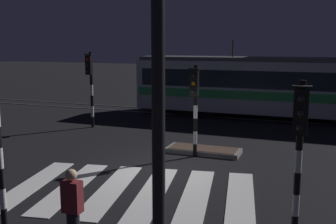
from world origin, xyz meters
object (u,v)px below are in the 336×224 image
Objects in this scene: traffic_light_corner_far_left at (90,78)px; traffic_light_corner_near_right at (300,137)px; traffic_light_median_centre at (195,97)px; pedestrian_waiting_at_kerb at (73,212)px; tram at (273,86)px.

traffic_light_corner_near_right is at bearing -39.68° from traffic_light_corner_far_left.
traffic_light_corner_near_right is at bearing -53.65° from traffic_light_median_centre.
traffic_light_corner_far_left reaches higher than traffic_light_median_centre.
traffic_light_corner_far_left is 6.78m from traffic_light_median_centre.
traffic_light_corner_near_right is 1.91× the size of pedestrian_waiting_at_kerb.
traffic_light_median_centre is at bearing -27.07° from traffic_light_corner_far_left.
traffic_light_median_centre is at bearing -101.88° from tram.
traffic_light_corner_far_left is at bearing 119.75° from pedestrian_waiting_at_kerb.
tram reaches higher than traffic_light_median_centre.
traffic_light_corner_far_left is 0.24× the size of tram.
pedestrian_waiting_at_kerb is at bearing -60.25° from traffic_light_corner_far_left.
traffic_light_median_centre is 1.89× the size of pedestrian_waiting_at_kerb.
pedestrian_waiting_at_kerb is at bearing -150.71° from traffic_light_corner_near_right.
pedestrian_waiting_at_kerb is at bearing -97.31° from tram.
traffic_light_corner_near_right reaches higher than pedestrian_waiting_at_kerb.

